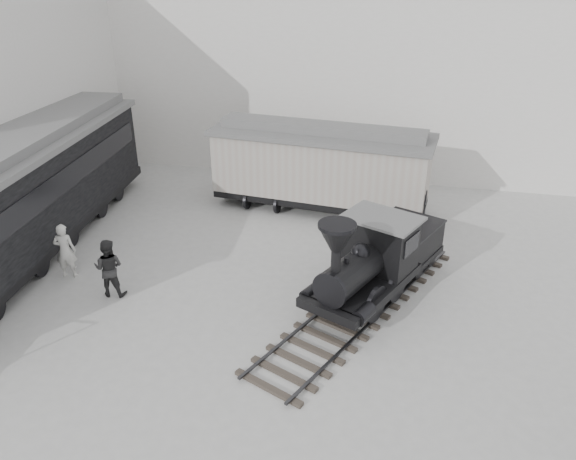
% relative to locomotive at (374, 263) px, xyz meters
% --- Properties ---
extents(ground, '(90.00, 90.00, 0.00)m').
position_rel_locomotive_xyz_m(ground, '(-1.86, -4.11, -1.18)').
color(ground, '#9E9E9B').
extents(north_wall, '(34.00, 2.51, 11.00)m').
position_rel_locomotive_xyz_m(north_wall, '(-1.86, 10.88, 4.37)').
color(north_wall, silver).
rests_on(north_wall, ground).
extents(locomotive, '(5.52, 9.06, 3.20)m').
position_rel_locomotive_xyz_m(locomotive, '(0.00, 0.00, 0.00)').
color(locomotive, '#3B342D').
rests_on(locomotive, ground).
extents(boxcar, '(8.82, 3.58, 3.52)m').
position_rel_locomotive_xyz_m(boxcar, '(-2.61, 6.13, 0.66)').
color(boxcar, black).
rests_on(boxcar, ground).
extents(passenger_coach, '(4.21, 14.45, 3.81)m').
position_rel_locomotive_xyz_m(passenger_coach, '(-11.68, 0.44, 0.92)').
color(passenger_coach, black).
rests_on(passenger_coach, ground).
extents(visitor_a, '(0.75, 0.58, 1.84)m').
position_rel_locomotive_xyz_m(visitor_a, '(-9.57, -0.84, -0.26)').
color(visitor_a, silver).
rests_on(visitor_a, ground).
extents(visitor_b, '(0.98, 0.81, 1.84)m').
position_rel_locomotive_xyz_m(visitor_b, '(-7.70, -1.52, -0.26)').
color(visitor_b, '#272727').
rests_on(visitor_b, ground).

